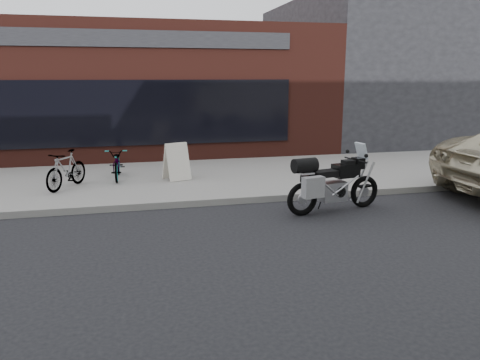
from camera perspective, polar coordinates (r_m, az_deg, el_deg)
The scene contains 8 objects.
ground at distance 6.84m, azimuth 6.44°, elevation -11.82°, with size 120.00×120.00×0.00m, color black.
near_sidewalk at distance 13.31m, azimuth -3.76°, elevation 0.67°, with size 44.00×6.00×0.15m, color gray.
storefront at distance 19.84m, azimuth -13.17°, elevation 10.63°, with size 14.00×10.07×4.50m.
neighbour_building at distance 23.28m, azimuth 18.54°, elevation 12.41°, with size 10.00×10.00×6.00m, color #242428.
motorcycle at distance 9.93m, azimuth 10.85°, elevation -0.42°, with size 2.26×0.99×1.44m.
bicycle_front at distance 12.73m, azimuth -14.71°, elevation 1.99°, with size 0.55×1.58×0.83m, color gray.
bicycle_rear at distance 12.01m, azimuth -20.42°, elevation 1.19°, with size 0.43×1.53×0.92m, color gray.
sandwich_sign at distance 12.35m, azimuth -7.76°, elevation 2.29°, with size 0.75×0.72×0.97m.
Camera 1 is at (-2.17, -5.84, 2.82)m, focal length 35.00 mm.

